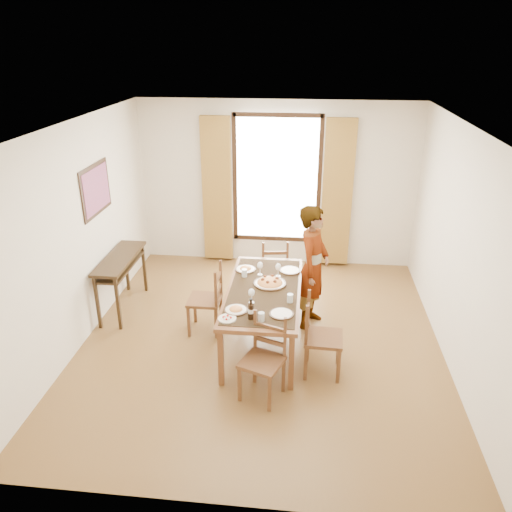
# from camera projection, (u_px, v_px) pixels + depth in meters

# --- Properties ---
(ground) EXTENTS (5.00, 5.00, 0.00)m
(ground) POSITION_uv_depth(u_px,v_px,m) (262.00, 339.00, 6.43)
(ground) COLOR #53381A
(ground) RESTS_ON ground
(room_shell) EXTENTS (4.60, 5.10, 2.74)m
(room_shell) POSITION_uv_depth(u_px,v_px,m) (263.00, 223.00, 5.92)
(room_shell) COLOR beige
(room_shell) RESTS_ON ground
(console_table) EXTENTS (0.38, 1.20, 0.80)m
(console_table) POSITION_uv_depth(u_px,v_px,m) (120.00, 265.00, 6.89)
(console_table) COLOR #322210
(console_table) RESTS_ON ground
(dining_table) EXTENTS (0.89, 1.91, 0.76)m
(dining_table) POSITION_uv_depth(u_px,v_px,m) (264.00, 294.00, 6.10)
(dining_table) COLOR brown
(dining_table) RESTS_ON ground
(chair_west) EXTENTS (0.42, 0.42, 0.94)m
(chair_west) POSITION_uv_depth(u_px,v_px,m) (207.00, 301.00, 6.46)
(chair_west) COLOR brown
(chair_west) RESTS_ON ground
(chair_north) EXTENTS (0.46, 0.46, 0.92)m
(chair_north) POSITION_uv_depth(u_px,v_px,m) (274.00, 269.00, 7.37)
(chair_north) COLOR brown
(chair_north) RESTS_ON ground
(chair_south) EXTENTS (0.53, 0.53, 0.93)m
(chair_south) POSITION_uv_depth(u_px,v_px,m) (263.00, 361.00, 5.28)
(chair_south) COLOR brown
(chair_south) RESTS_ON ground
(chair_east) EXTENTS (0.44, 0.44, 0.96)m
(chair_east) POSITION_uv_depth(u_px,v_px,m) (320.00, 338.00, 5.64)
(chair_east) COLOR brown
(chair_east) RESTS_ON ground
(man) EXTENTS (0.83, 0.73, 1.67)m
(man) POSITION_uv_depth(u_px,v_px,m) (313.00, 267.00, 6.46)
(man) COLOR #999DA1
(man) RESTS_ON ground
(plate_sw) EXTENTS (0.27, 0.27, 0.05)m
(plate_sw) POSITION_uv_depth(u_px,v_px,m) (236.00, 309.00, 5.58)
(plate_sw) COLOR silver
(plate_sw) RESTS_ON dining_table
(plate_se) EXTENTS (0.27, 0.27, 0.05)m
(plate_se) POSITION_uv_depth(u_px,v_px,m) (282.00, 313.00, 5.51)
(plate_se) COLOR silver
(plate_se) RESTS_ON dining_table
(plate_nw) EXTENTS (0.27, 0.27, 0.05)m
(plate_nw) POSITION_uv_depth(u_px,v_px,m) (245.00, 268.00, 6.56)
(plate_nw) COLOR silver
(plate_nw) RESTS_ON dining_table
(plate_ne) EXTENTS (0.27, 0.27, 0.05)m
(plate_ne) POSITION_uv_depth(u_px,v_px,m) (290.00, 269.00, 6.52)
(plate_ne) COLOR silver
(plate_ne) RESTS_ON dining_table
(pasta_platter) EXTENTS (0.40, 0.40, 0.10)m
(pasta_platter) POSITION_uv_depth(u_px,v_px,m) (270.00, 281.00, 6.17)
(pasta_platter) COLOR #BB3217
(pasta_platter) RESTS_ON dining_table
(caprese_plate) EXTENTS (0.20, 0.20, 0.04)m
(caprese_plate) POSITION_uv_depth(u_px,v_px,m) (227.00, 318.00, 5.42)
(caprese_plate) COLOR silver
(caprese_plate) RESTS_ON dining_table
(wine_glass_a) EXTENTS (0.08, 0.08, 0.18)m
(wine_glass_a) POSITION_uv_depth(u_px,v_px,m) (252.00, 296.00, 5.73)
(wine_glass_a) COLOR white
(wine_glass_a) RESTS_ON dining_table
(wine_glass_b) EXTENTS (0.08, 0.08, 0.18)m
(wine_glass_b) POSITION_uv_depth(u_px,v_px,m) (278.00, 270.00, 6.36)
(wine_glass_b) COLOR white
(wine_glass_b) RESTS_ON dining_table
(wine_glass_c) EXTENTS (0.08, 0.08, 0.18)m
(wine_glass_c) POSITION_uv_depth(u_px,v_px,m) (260.00, 268.00, 6.40)
(wine_glass_c) COLOR white
(wine_glass_c) RESTS_ON dining_table
(tumbler_a) EXTENTS (0.07, 0.07, 0.10)m
(tumbler_a) POSITION_uv_depth(u_px,v_px,m) (290.00, 298.00, 5.76)
(tumbler_a) COLOR silver
(tumbler_a) RESTS_ON dining_table
(tumbler_b) EXTENTS (0.07, 0.07, 0.10)m
(tumbler_b) POSITION_uv_depth(u_px,v_px,m) (244.00, 273.00, 6.37)
(tumbler_b) COLOR silver
(tumbler_b) RESTS_ON dining_table
(tumbler_c) EXTENTS (0.07, 0.07, 0.10)m
(tumbler_c) POSITION_uv_depth(u_px,v_px,m) (261.00, 317.00, 5.38)
(tumbler_c) COLOR silver
(tumbler_c) RESTS_ON dining_table
(wine_bottle) EXTENTS (0.07, 0.07, 0.25)m
(wine_bottle) POSITION_uv_depth(u_px,v_px,m) (251.00, 309.00, 5.39)
(wine_bottle) COLOR black
(wine_bottle) RESTS_ON dining_table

